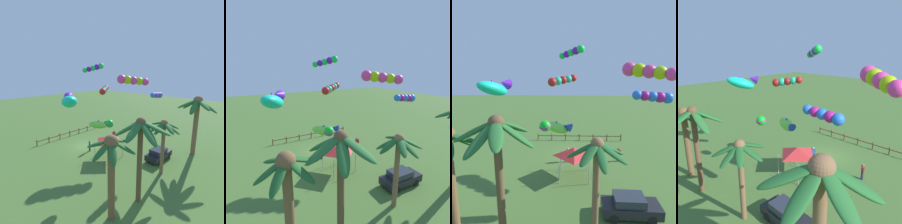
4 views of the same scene
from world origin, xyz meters
TOP-DOWN VIEW (x-y plane):
  - ground_plane at (0.00, 0.00)m, footprint 120.00×120.00m
  - palm_tree_0 at (4.31, 12.47)m, footprint 4.38×4.49m
  - palm_tree_1 at (-8.30, 12.71)m, footprint 4.76×4.73m
  - palm_tree_2 at (7.31, 12.03)m, footprint 3.62×3.36m
  - palm_tree_3 at (-1.06, 11.84)m, footprint 3.53×3.62m
  - rail_fence at (-0.80, -5.47)m, footprint 11.85×0.12m
  - parked_car_0 at (-3.66, 10.06)m, footprint 3.96×1.85m
  - spectator_0 at (-4.84, 1.28)m, footprint 0.42×0.44m
  - spectator_1 at (0.69, 1.64)m, footprint 0.42×0.44m
  - festival_tent at (0.10, 4.83)m, footprint 2.86×2.86m
  - kite_tube_0 at (1.19, 5.22)m, footprint 2.41×1.78m
  - kite_tube_1 at (0.29, 2.48)m, footprint 2.42×1.78m
  - kite_fish_2 at (1.57, 4.73)m, footprint 2.91×2.08m
  - kite_tube_3 at (-5.30, 8.45)m, footprint 2.86×0.90m
  - kite_fish_4 at (6.61, 6.13)m, footprint 2.77×3.43m
  - kite_ball_5 at (2.40, 7.21)m, footprint 1.34×1.34m
  - kite_tube_6 at (-6.39, 3.53)m, footprint 4.18×3.54m

SIDE VIEW (x-z plane):
  - ground_plane at x=0.00m, z-range 0.00..0.00m
  - rail_fence at x=-0.80m, z-range 0.10..1.05m
  - parked_car_0 at x=-3.66m, z-range 0.00..1.51m
  - spectator_0 at x=-4.84m, z-range 0.02..1.61m
  - spectator_1 at x=0.69m, z-range 0.02..1.61m
  - festival_tent at x=0.10m, z-range 1.04..3.89m
  - palm_tree_3 at x=-1.06m, z-range 1.64..7.80m
  - kite_fish_2 at x=1.57m, z-range 4.12..5.40m
  - palm_tree_2 at x=7.31m, z-range 1.45..8.25m
  - kite_ball_5 at x=2.40m, z-range 5.09..5.96m
  - palm_tree_0 at x=4.31m, z-range 2.06..9.59m
  - palm_tree_1 at x=-8.30m, z-range 2.04..10.04m
  - kite_tube_3 at x=-5.30m, z-range 7.54..8.47m
  - kite_fish_4 at x=6.61m, z-range 7.50..9.34m
  - kite_tube_0 at x=1.19m, z-range 8.49..9.46m
  - kite_tube_6 at x=-6.39m, z-range 8.89..10.55m
  - kite_tube_1 at x=0.29m, z-range 10.87..12.09m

